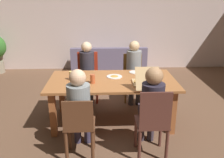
# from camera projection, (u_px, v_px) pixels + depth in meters

# --- Properties ---
(ground_plane) EXTENTS (20.00, 20.00, 0.00)m
(ground_plane) POSITION_uv_depth(u_px,v_px,m) (112.00, 121.00, 4.16)
(ground_plane) COLOR brown
(back_wall) EXTENTS (7.97, 0.12, 2.63)m
(back_wall) POSITION_uv_depth(u_px,v_px,m) (107.00, 23.00, 6.86)
(back_wall) COLOR beige
(back_wall) RESTS_ON ground
(dining_table) EXTENTS (2.05, 1.08, 0.75)m
(dining_table) POSITION_uv_depth(u_px,v_px,m) (112.00, 86.00, 3.95)
(dining_table) COLOR #A56335
(dining_table) RESTS_ON ground
(chair_0) EXTENTS (0.39, 0.38, 0.87)m
(chair_0) POSITION_uv_depth(u_px,v_px,m) (79.00, 127.00, 3.04)
(chair_0) COLOR #58331F
(chair_0) RESTS_ON ground
(person_0) EXTENTS (0.29, 0.52, 1.21)m
(person_0) POSITION_uv_depth(u_px,v_px,m) (79.00, 105.00, 3.10)
(person_0) COLOR #373047
(person_0) RESTS_ON ground
(chair_1) EXTENTS (0.41, 0.41, 0.98)m
(chair_1) POSITION_uv_depth(u_px,v_px,m) (153.00, 122.00, 3.04)
(chair_1) COLOR #552E26
(chair_1) RESTS_ON ground
(person_1) EXTENTS (0.29, 0.53, 1.22)m
(person_1) POSITION_uv_depth(u_px,v_px,m) (151.00, 103.00, 3.13)
(person_1) COLOR #382E37
(person_1) RESTS_ON ground
(chair_2) EXTENTS (0.43, 0.44, 0.96)m
(chair_2) POSITION_uv_depth(u_px,v_px,m) (88.00, 74.00, 4.93)
(chair_2) COLOR #AA2C19
(chair_2) RESTS_ON ground
(person_2) EXTENTS (0.28, 0.50, 1.20)m
(person_2) POSITION_uv_depth(u_px,v_px,m) (87.00, 68.00, 4.72)
(person_2) COLOR #30333A
(person_2) RESTS_ON ground
(chair_3) EXTENTS (0.40, 0.45, 0.91)m
(chair_3) POSITION_uv_depth(u_px,v_px,m) (133.00, 74.00, 4.98)
(chair_3) COLOR brown
(chair_3) RESTS_ON ground
(person_3) EXTENTS (0.29, 0.48, 1.21)m
(person_3) POSITION_uv_depth(u_px,v_px,m) (134.00, 67.00, 4.77)
(person_3) COLOR #3A3A42
(person_3) RESTS_ON ground
(pizza_box_0) EXTENTS (0.35, 0.54, 0.32)m
(pizza_box_0) POSITION_uv_depth(u_px,v_px,m) (145.00, 82.00, 3.68)
(pizza_box_0) COLOR tan
(pizza_box_0) RESTS_ON dining_table
(plate_0) EXTENTS (0.26, 0.26, 0.03)m
(plate_0) POSITION_uv_depth(u_px,v_px,m) (114.00, 76.00, 4.05)
(plate_0) COLOR white
(plate_0) RESTS_ON dining_table
(plate_1) EXTENTS (0.21, 0.21, 0.01)m
(plate_1) POSITION_uv_depth(u_px,v_px,m) (135.00, 72.00, 4.28)
(plate_1) COLOR white
(plate_1) RESTS_ON dining_table
(plate_2) EXTENTS (0.25, 0.25, 0.01)m
(plate_2) POSITION_uv_depth(u_px,v_px,m) (151.00, 75.00, 4.13)
(plate_2) COLOR white
(plate_2) RESTS_ON dining_table
(drinking_glass_0) EXTENTS (0.07, 0.07, 0.14)m
(drinking_glass_0) POSITION_uv_depth(u_px,v_px,m) (71.00, 76.00, 3.88)
(drinking_glass_0) COLOR #E5CA65
(drinking_glass_0) RESTS_ON dining_table
(drinking_glass_1) EXTENTS (0.08, 0.08, 0.14)m
(drinking_glass_1) POSITION_uv_depth(u_px,v_px,m) (93.00, 79.00, 3.74)
(drinking_glass_1) COLOR #BC532D
(drinking_glass_1) RESTS_ON dining_table
(couch) EXTENTS (1.97, 0.76, 0.78)m
(couch) POSITION_uv_depth(u_px,v_px,m) (109.00, 64.00, 6.57)
(couch) COLOR slate
(couch) RESTS_ON ground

